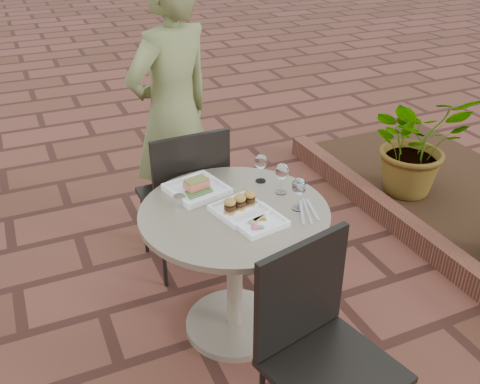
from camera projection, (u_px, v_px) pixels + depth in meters
name	position (u px, v px, depth m)	size (l,w,h in m)	color
ground	(200.00, 341.00, 2.77)	(60.00, 60.00, 0.00)	brown
cafe_table	(234.00, 253.00, 2.62)	(0.90, 0.90, 0.73)	gray
chair_far	(186.00, 190.00, 3.04)	(0.45, 0.45, 0.93)	black
chair_near	(318.00, 337.00, 2.04)	(0.53, 0.53, 0.93)	black
diner	(173.00, 115.00, 3.19)	(0.63, 0.41, 1.73)	olive
plate_salmon	(197.00, 188.00, 2.64)	(0.31, 0.31, 0.07)	white
plate_sliders	(240.00, 206.00, 2.47)	(0.27, 0.27, 0.14)	white
plate_tuna	(257.00, 220.00, 2.40)	(0.25, 0.25, 0.03)	white
wine_glass_right	(299.00, 187.00, 2.46)	(0.07, 0.07, 0.16)	white
wine_glass_mid	(261.00, 162.00, 2.70)	(0.06, 0.06, 0.15)	white
wine_glass_far	(282.00, 172.00, 2.59)	(0.07, 0.07, 0.16)	white
steel_ramekin	(179.00, 200.00, 2.54)	(0.06, 0.06, 0.04)	silver
cutlery_set	(307.00, 211.00, 2.49)	(0.10, 0.23, 0.00)	silver
planter_curb	(410.00, 230.00, 3.54)	(0.12, 3.00, 0.15)	brown
potted_plant_a	(416.00, 143.00, 3.86)	(0.70, 0.61, 0.78)	#33662D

